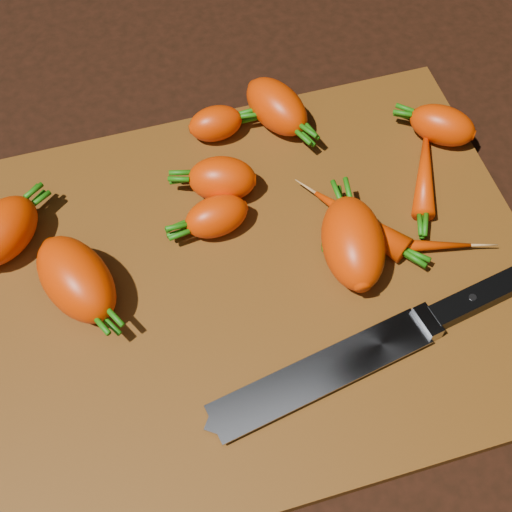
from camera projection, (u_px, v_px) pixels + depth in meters
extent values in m
cube|color=black|center=(259.00, 285.00, 0.65)|extent=(2.00, 2.00, 0.01)
cube|color=brown|center=(259.00, 279.00, 0.64)|extent=(0.50, 0.40, 0.01)
ellipsoid|color=#DE3502|center=(3.00, 231.00, 0.64)|extent=(0.09, 0.09, 0.05)
ellipsoid|color=#DE3502|center=(222.00, 179.00, 0.67)|extent=(0.07, 0.06, 0.04)
ellipsoid|color=#DE3502|center=(277.00, 107.00, 0.71)|extent=(0.07, 0.09, 0.05)
ellipsoid|color=#DE3502|center=(353.00, 243.00, 0.63)|extent=(0.07, 0.10, 0.05)
ellipsoid|color=#DE3502|center=(216.00, 216.00, 0.65)|extent=(0.06, 0.05, 0.04)
ellipsoid|color=#DE3502|center=(216.00, 124.00, 0.71)|extent=(0.05, 0.04, 0.04)
ellipsoid|color=#DE3502|center=(442.00, 125.00, 0.71)|extent=(0.08, 0.07, 0.04)
ellipsoid|color=#DE3502|center=(425.00, 170.00, 0.69)|extent=(0.06, 0.11, 0.02)
ellipsoid|color=#DE3502|center=(408.00, 246.00, 0.64)|extent=(0.12, 0.05, 0.02)
ellipsoid|color=#DE3502|center=(359.00, 221.00, 0.65)|extent=(0.08, 0.10, 0.03)
ellipsoid|color=#DE3502|center=(76.00, 279.00, 0.61)|extent=(0.09, 0.11, 0.05)
cube|color=gray|center=(213.00, 425.00, 0.56)|extent=(0.20, 0.07, 0.00)
cube|color=gray|center=(327.00, 370.00, 0.58)|extent=(0.02, 0.03, 0.01)
cube|color=black|center=(391.00, 340.00, 0.60)|extent=(0.11, 0.04, 0.02)
cylinder|color=#B2B2B7|center=(375.00, 344.00, 0.59)|extent=(0.01, 0.01, 0.00)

